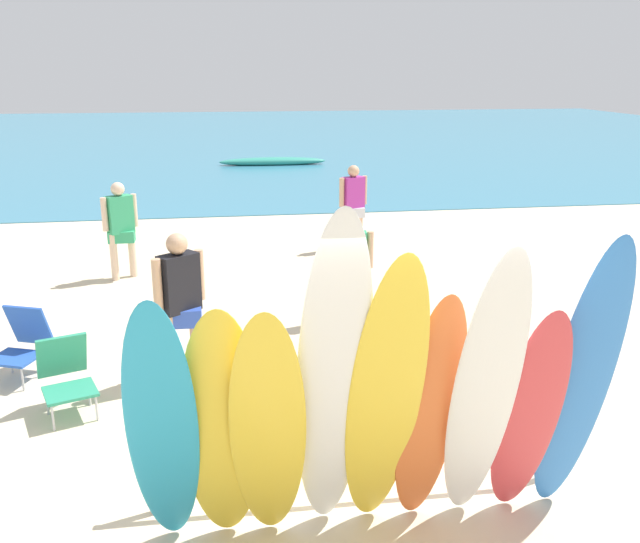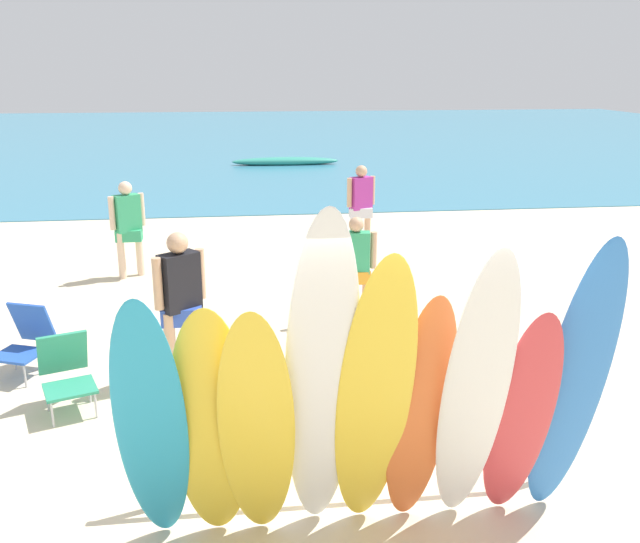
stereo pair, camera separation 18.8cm
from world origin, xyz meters
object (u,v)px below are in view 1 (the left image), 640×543
(surfboard_teal_0, at_px, (163,431))
(beach_chair_blue, at_px, (23,341))
(surfboard_white_3, at_px, (333,387))
(surfboard_red_7, at_px, (529,417))
(surfboard_orange_5, at_px, (429,414))
(surfboard_white_6, at_px, (484,395))
(beachgoer_near_rack, at_px, (121,224))
(surfboard_blue_8, at_px, (581,382))
(distant_boat, at_px, (273,161))
(surfboard_yellow_2, at_px, (268,432))
(beachgoer_by_water, at_px, (180,297))
(surfboard_yellow_4, at_px, (385,401))
(surfboard_yellow_1, at_px, (223,430))
(surfboard_rack, at_px, (362,434))
(beachgoer_midbeach, at_px, (353,201))
(beach_chair_striped, at_px, (66,373))
(beachgoer_strolling, at_px, (352,262))

(surfboard_teal_0, relative_size, beach_chair_blue, 2.71)
(surfboard_white_3, distance_m, surfboard_red_7, 1.54)
(surfboard_teal_0, bearing_deg, surfboard_orange_5, 2.04)
(surfboard_red_7, bearing_deg, surfboard_orange_5, 179.26)
(surfboard_white_6, distance_m, beachgoer_near_rack, 8.10)
(surfboard_blue_8, relative_size, distant_boat, 0.64)
(surfboard_teal_0, distance_m, surfboard_white_6, 2.26)
(surfboard_yellow_2, relative_size, surfboard_blue_8, 0.86)
(beachgoer_by_water, bearing_deg, surfboard_blue_8, -81.33)
(surfboard_yellow_2, xyz_separation_m, surfboard_red_7, (1.94, 0.03, -0.05))
(surfboard_white_3, relative_size, surfboard_yellow_4, 1.13)
(surfboard_yellow_1, xyz_separation_m, surfboard_yellow_2, (0.31, -0.09, 0.01))
(surfboard_white_3, xyz_separation_m, surfboard_white_6, (1.09, -0.02, -0.14))
(beach_chair_blue, distance_m, distant_boat, 17.82)
(beachgoer_by_water, bearing_deg, surfboard_rack, -94.40)
(surfboard_white_3, xyz_separation_m, beachgoer_midbeach, (1.85, 8.67, -0.40))
(surfboard_rack, height_order, beachgoer_by_water, beachgoer_by_water)
(surfboard_white_3, relative_size, surfboard_red_7, 1.41)
(surfboard_yellow_1, relative_size, surfboard_red_7, 1.03)
(beach_chair_striped, bearing_deg, beachgoer_midbeach, 34.86)
(surfboard_rack, relative_size, beachgoer_near_rack, 2.11)
(surfboard_yellow_1, relative_size, beach_chair_blue, 2.48)
(surfboard_blue_8, bearing_deg, surfboard_orange_5, 175.06)
(beachgoer_strolling, bearing_deg, surfboard_orange_5, 93.69)
(surfboard_yellow_2, relative_size, surfboard_yellow_4, 0.85)
(surfboard_white_3, relative_size, beach_chair_striped, 3.44)
(beachgoer_midbeach, bearing_deg, beach_chair_striped, 32.52)
(beachgoer_midbeach, relative_size, distant_boat, 0.42)
(surfboard_yellow_4, xyz_separation_m, distant_boat, (0.89, 20.79, -1.06))
(surfboard_red_7, bearing_deg, surfboard_blue_8, 8.41)
(surfboard_white_6, height_order, beachgoer_midbeach, surfboard_white_6)
(surfboard_white_3, bearing_deg, surfboard_blue_8, 3.86)
(surfboard_teal_0, height_order, beachgoer_by_water, surfboard_teal_0)
(distant_boat, bearing_deg, surfboard_white_6, -90.49)
(surfboard_rack, relative_size, surfboard_red_7, 1.72)
(surfboard_yellow_1, distance_m, beachgoer_strolling, 4.92)
(surfboard_yellow_2, height_order, surfboard_yellow_4, surfboard_yellow_4)
(beachgoer_midbeach, height_order, beachgoer_strolling, beachgoer_midbeach)
(surfboard_white_6, distance_m, surfboard_blue_8, 0.81)
(surfboard_orange_5, height_order, beachgoer_strolling, surfboard_orange_5)
(surfboard_teal_0, height_order, beachgoer_midbeach, surfboard_teal_0)
(surfboard_teal_0, xyz_separation_m, surfboard_white_3, (1.17, -0.05, 0.28))
(surfboard_orange_5, distance_m, beachgoer_midbeach, 8.60)
(beachgoer_strolling, distance_m, beach_chair_blue, 4.28)
(surfboard_blue_8, xyz_separation_m, beachgoer_strolling, (-0.83, 4.60, -0.34))
(surfboard_white_3, bearing_deg, surfboard_yellow_2, 175.65)
(surfboard_yellow_1, bearing_deg, surfboard_yellow_2, -15.35)
(surfboard_yellow_1, xyz_separation_m, beachgoer_by_water, (-0.43, 3.02, -0.01))
(surfboard_yellow_4, distance_m, beachgoer_near_rack, 7.78)
(surfboard_yellow_4, xyz_separation_m, beach_chair_striped, (-2.74, 2.54, -0.77))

